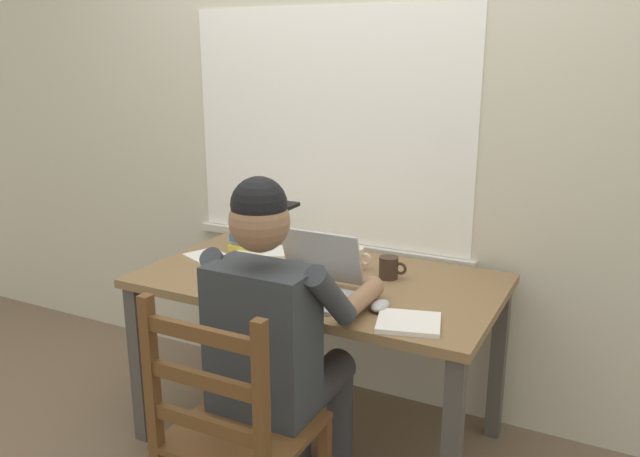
# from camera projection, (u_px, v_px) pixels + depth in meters

# --- Properties ---
(ground_plane) EXTENTS (8.00, 8.00, 0.00)m
(ground_plane) POSITION_uv_depth(u_px,v_px,m) (319.00, 435.00, 2.78)
(ground_plane) COLOR brown
(back_wall) EXTENTS (6.00, 0.08, 2.60)m
(back_wall) POSITION_uv_depth(u_px,v_px,m) (368.00, 126.00, 2.85)
(back_wall) COLOR beige
(back_wall) RESTS_ON ground
(desk) EXTENTS (1.44, 0.81, 0.74)m
(desk) POSITION_uv_depth(u_px,v_px,m) (319.00, 298.00, 2.60)
(desk) COLOR olive
(desk) RESTS_ON ground
(seated_person) EXTENTS (0.50, 0.60, 1.26)m
(seated_person) POSITION_uv_depth(u_px,v_px,m) (280.00, 336.00, 2.14)
(seated_person) COLOR #33383D
(seated_person) RESTS_ON ground
(wooden_chair) EXTENTS (0.42, 0.42, 0.95)m
(wooden_chair) POSITION_uv_depth(u_px,v_px,m) (234.00, 437.00, 1.96)
(wooden_chair) COLOR brown
(wooden_chair) RESTS_ON ground
(laptop) EXTENTS (0.33, 0.30, 0.23)m
(laptop) POSITION_uv_depth(u_px,v_px,m) (310.00, 280.00, 2.39)
(laptop) COLOR #ADAFB2
(laptop) RESTS_ON desk
(computer_mouse) EXTENTS (0.06, 0.10, 0.03)m
(computer_mouse) POSITION_uv_depth(u_px,v_px,m) (380.00, 306.00, 2.24)
(computer_mouse) COLOR #ADAFB2
(computer_mouse) RESTS_ON desk
(coffee_mug_white) EXTENTS (0.12, 0.08, 0.09)m
(coffee_mug_white) POSITION_uv_depth(u_px,v_px,m) (355.00, 258.00, 2.66)
(coffee_mug_white) COLOR beige
(coffee_mug_white) RESTS_ON desk
(coffee_mug_dark) EXTENTS (0.11, 0.08, 0.09)m
(coffee_mug_dark) POSITION_uv_depth(u_px,v_px,m) (389.00, 268.00, 2.55)
(coffee_mug_dark) COLOR #38281E
(coffee_mug_dark) RESTS_ON desk
(book_stack_main) EXTENTS (0.19, 0.13, 0.08)m
(book_stack_main) POSITION_uv_depth(u_px,v_px,m) (250.00, 242.00, 2.91)
(book_stack_main) COLOR gold
(book_stack_main) RESTS_ON desk
(paper_pile_near_laptop) EXTENTS (0.25, 0.23, 0.02)m
(paper_pile_near_laptop) POSITION_uv_depth(u_px,v_px,m) (409.00, 323.00, 2.12)
(paper_pile_near_laptop) COLOR white
(paper_pile_near_laptop) RESTS_ON desk
(paper_pile_back_corner) EXTENTS (0.27, 0.23, 0.01)m
(paper_pile_back_corner) POSITION_uv_depth(u_px,v_px,m) (209.00, 257.00, 2.82)
(paper_pile_back_corner) COLOR white
(paper_pile_back_corner) RESTS_ON desk
(paper_pile_side) EXTENTS (0.30, 0.26, 0.01)m
(paper_pile_side) POSITION_uv_depth(u_px,v_px,m) (265.00, 252.00, 2.88)
(paper_pile_side) COLOR white
(paper_pile_side) RESTS_ON desk
(landscape_photo_print) EXTENTS (0.14, 0.11, 0.00)m
(landscape_photo_print) POSITION_uv_depth(u_px,v_px,m) (234.00, 281.00, 2.53)
(landscape_photo_print) COLOR #C63D33
(landscape_photo_print) RESTS_ON desk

